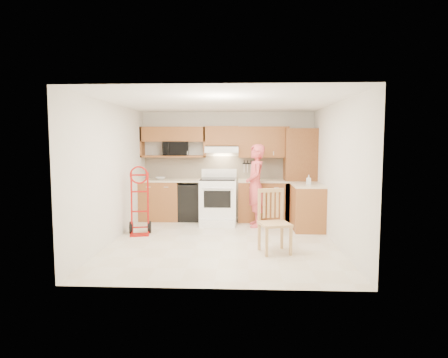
# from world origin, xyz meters

# --- Properties ---
(floor) EXTENTS (4.00, 4.50, 0.02)m
(floor) POSITION_xyz_m (0.00, 0.00, -0.01)
(floor) COLOR beige
(floor) RESTS_ON ground
(ceiling) EXTENTS (4.00, 4.50, 0.02)m
(ceiling) POSITION_xyz_m (0.00, 0.00, 2.51)
(ceiling) COLOR white
(ceiling) RESTS_ON ground
(wall_back) EXTENTS (4.00, 0.02, 2.50)m
(wall_back) POSITION_xyz_m (0.00, 2.26, 1.25)
(wall_back) COLOR silver
(wall_back) RESTS_ON ground
(wall_front) EXTENTS (4.00, 0.02, 2.50)m
(wall_front) POSITION_xyz_m (0.00, -2.26, 1.25)
(wall_front) COLOR silver
(wall_front) RESTS_ON ground
(wall_left) EXTENTS (0.02, 4.50, 2.50)m
(wall_left) POSITION_xyz_m (-2.01, 0.00, 1.25)
(wall_left) COLOR silver
(wall_left) RESTS_ON ground
(wall_right) EXTENTS (0.02, 4.50, 2.50)m
(wall_right) POSITION_xyz_m (2.01, 0.00, 1.25)
(wall_right) COLOR silver
(wall_right) RESTS_ON ground
(backsplash) EXTENTS (3.92, 0.03, 0.55)m
(backsplash) POSITION_xyz_m (0.00, 2.23, 1.20)
(backsplash) COLOR beige
(backsplash) RESTS_ON wall_back
(lower_cab_left) EXTENTS (0.90, 0.60, 0.90)m
(lower_cab_left) POSITION_xyz_m (-1.55, 1.95, 0.45)
(lower_cab_left) COLOR brown
(lower_cab_left) RESTS_ON ground
(dishwasher) EXTENTS (0.60, 0.60, 0.85)m
(dishwasher) POSITION_xyz_m (-0.80, 1.95, 0.42)
(dishwasher) COLOR black
(dishwasher) RESTS_ON ground
(lower_cab_right) EXTENTS (1.14, 0.60, 0.90)m
(lower_cab_right) POSITION_xyz_m (0.83, 1.95, 0.45)
(lower_cab_right) COLOR brown
(lower_cab_right) RESTS_ON ground
(countertop_left) EXTENTS (1.50, 0.63, 0.04)m
(countertop_left) POSITION_xyz_m (-1.25, 1.95, 0.92)
(countertop_left) COLOR beige
(countertop_left) RESTS_ON lower_cab_left
(countertop_right) EXTENTS (1.14, 0.63, 0.04)m
(countertop_right) POSITION_xyz_m (0.83, 1.95, 0.92)
(countertop_right) COLOR beige
(countertop_right) RESTS_ON lower_cab_right
(cab_return_right) EXTENTS (0.60, 1.00, 0.90)m
(cab_return_right) POSITION_xyz_m (1.70, 1.15, 0.45)
(cab_return_right) COLOR brown
(cab_return_right) RESTS_ON ground
(countertop_return) EXTENTS (0.63, 1.00, 0.04)m
(countertop_return) POSITION_xyz_m (1.70, 1.15, 0.92)
(countertop_return) COLOR beige
(countertop_return) RESTS_ON cab_return_right
(pantry_tall) EXTENTS (0.70, 0.60, 2.10)m
(pantry_tall) POSITION_xyz_m (1.65, 1.95, 1.05)
(pantry_tall) COLOR brown
(pantry_tall) RESTS_ON ground
(upper_cab_left) EXTENTS (1.50, 0.33, 0.34)m
(upper_cab_left) POSITION_xyz_m (-1.25, 2.08, 1.98)
(upper_cab_left) COLOR brown
(upper_cab_left) RESTS_ON wall_back
(upper_shelf_mw) EXTENTS (1.50, 0.33, 0.04)m
(upper_shelf_mw) POSITION_xyz_m (-1.25, 2.08, 1.47)
(upper_shelf_mw) COLOR brown
(upper_shelf_mw) RESTS_ON wall_back
(upper_cab_center) EXTENTS (0.76, 0.33, 0.44)m
(upper_cab_center) POSITION_xyz_m (-0.12, 2.08, 1.94)
(upper_cab_center) COLOR brown
(upper_cab_center) RESTS_ON wall_back
(upper_cab_right) EXTENTS (1.14, 0.33, 0.70)m
(upper_cab_right) POSITION_xyz_m (0.83, 2.08, 1.80)
(upper_cab_right) COLOR brown
(upper_cab_right) RESTS_ON wall_back
(range_hood) EXTENTS (0.76, 0.46, 0.14)m
(range_hood) POSITION_xyz_m (-0.12, 2.02, 1.63)
(range_hood) COLOR white
(range_hood) RESTS_ON wall_back
(knife_strip) EXTENTS (0.40, 0.05, 0.29)m
(knife_strip) POSITION_xyz_m (0.55, 2.21, 1.24)
(knife_strip) COLOR black
(knife_strip) RESTS_ON backsplash
(microwave) EXTENTS (0.62, 0.45, 0.32)m
(microwave) POSITION_xyz_m (-1.20, 2.08, 1.65)
(microwave) COLOR black
(microwave) RESTS_ON upper_shelf_mw
(range) EXTENTS (0.80, 1.06, 1.18)m
(range) POSITION_xyz_m (-0.19, 1.62, 0.59)
(range) COLOR white
(range) RESTS_ON ground
(person) EXTENTS (0.48, 0.68, 1.76)m
(person) POSITION_xyz_m (0.63, 1.35, 0.88)
(person) COLOR #CE484B
(person) RESTS_ON ground
(hand_truck) EXTENTS (0.55, 0.52, 1.21)m
(hand_truck) POSITION_xyz_m (-1.65, 0.51, 0.60)
(hand_truck) COLOR #A20F0B
(hand_truck) RESTS_ON ground
(dining_chair) EXTENTS (0.58, 0.61, 1.04)m
(dining_chair) POSITION_xyz_m (0.88, -0.63, 0.52)
(dining_chair) COLOR tan
(dining_chair) RESTS_ON ground
(soap_bottle) EXTENTS (0.10, 0.10, 0.20)m
(soap_bottle) POSITION_xyz_m (1.70, 1.05, 1.04)
(soap_bottle) COLOR white
(soap_bottle) RESTS_ON countertop_return
(bowl) EXTENTS (0.25, 0.25, 0.06)m
(bowl) POSITION_xyz_m (-1.53, 1.95, 0.97)
(bowl) COLOR white
(bowl) RESTS_ON countertop_left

